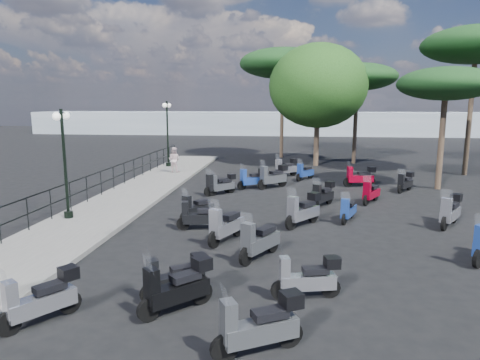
# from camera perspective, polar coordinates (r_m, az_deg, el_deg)

# --- Properties ---
(ground) EXTENTS (120.00, 120.00, 0.00)m
(ground) POSITION_cam_1_polar(r_m,az_deg,el_deg) (15.20, 3.99, -6.07)
(ground) COLOR black
(ground) RESTS_ON ground
(sidewalk) EXTENTS (3.00, 30.00, 0.15)m
(sidewalk) POSITION_cam_1_polar(r_m,az_deg,el_deg) (19.44, -15.05, -2.55)
(sidewalk) COLOR #605E5C
(sidewalk) RESTS_ON ground
(railing) EXTENTS (0.04, 26.04, 1.10)m
(railing) POSITION_cam_1_polar(r_m,az_deg,el_deg) (19.63, -18.90, -0.18)
(railing) COLOR black
(railing) RESTS_ON sidewalk
(lamp_post_1) EXTENTS (0.41, 1.14, 3.91)m
(lamp_post_1) POSITION_cam_1_polar(r_m,az_deg,el_deg) (16.40, -22.38, 2.88)
(lamp_post_1) COLOR black
(lamp_post_1) RESTS_ON sidewalk
(lamp_post_2) EXTENTS (0.34, 1.25, 4.22)m
(lamp_post_2) POSITION_cam_1_polar(r_m,az_deg,el_deg) (28.33, -9.65, 6.66)
(lamp_post_2) COLOR black
(lamp_post_2) RESTS_ON sidewalk
(pedestrian_far) EXTENTS (0.83, 0.70, 1.50)m
(pedestrian_far) POSITION_cam_1_polar(r_m,az_deg,el_deg) (25.92, -8.77, 2.68)
(pedestrian_far) COLOR beige
(pedestrian_far) RESTS_ON sidewalk
(scooter_0) EXTENTS (1.34, 1.34, 1.38)m
(scooter_0) POSITION_cam_1_polar(r_m,az_deg,el_deg) (9.13, -8.40, -14.10)
(scooter_0) COLOR black
(scooter_0) RESTS_ON ground
(scooter_1) EXTENTS (1.11, 1.43, 1.32)m
(scooter_1) POSITION_cam_1_polar(r_m,az_deg,el_deg) (9.46, -25.06, -14.25)
(scooter_1) COLOR black
(scooter_1) RESTS_ON ground
(scooter_2) EXTENTS (0.97, 1.74, 1.48)m
(scooter_2) POSITION_cam_1_polar(r_m,az_deg,el_deg) (13.27, -1.95, -6.17)
(scooter_2) COLOR black
(scooter_2) RESTS_ON ground
(scooter_3) EXTENTS (1.58, 0.60, 1.27)m
(scooter_3) POSITION_cam_1_polar(r_m,az_deg,el_deg) (14.62, -5.52, -4.96)
(scooter_3) COLOR black
(scooter_3) RESTS_ON ground
(scooter_4) EXTENTS (1.17, 1.19, 1.21)m
(scooter_4) POSITION_cam_1_polar(r_m,az_deg,el_deg) (20.14, -2.34, -0.65)
(scooter_4) COLOR black
(scooter_4) RESTS_ON ground
(scooter_5) EXTENTS (1.43, 1.11, 1.32)m
(scooter_5) POSITION_cam_1_polar(r_m,az_deg,el_deg) (21.45, 1.69, 0.14)
(scooter_5) COLOR black
(scooter_5) RESTS_ON ground
(scooter_6) EXTENTS (1.38, 1.00, 1.25)m
(scooter_6) POSITION_cam_1_polar(r_m,az_deg,el_deg) (9.74, -8.57, -12.81)
(scooter_6) COLOR black
(scooter_6) RESTS_ON ground
(scooter_7) EXTENTS (1.05, 1.65, 1.46)m
(scooter_7) POSITION_cam_1_polar(r_m,az_deg,el_deg) (11.88, 2.55, -8.20)
(scooter_7) COLOR black
(scooter_7) RESTS_ON ground
(scooter_8) EXTENTS (1.07, 1.36, 1.30)m
(scooter_8) POSITION_cam_1_polar(r_m,az_deg,el_deg) (15.68, -5.78, -3.87)
(scooter_8) COLOR black
(scooter_8) RESTS_ON ground
(scooter_9) EXTENTS (1.18, 1.27, 1.30)m
(scooter_9) POSITION_cam_1_polar(r_m,az_deg,el_deg) (20.07, -2.98, -0.71)
(scooter_9) COLOR black
(scooter_9) RESTS_ON ground
(scooter_10) EXTENTS (1.40, 1.27, 1.37)m
(scooter_10) POSITION_cam_1_polar(r_m,az_deg,el_deg) (25.03, 6.14, 1.59)
(scooter_10) COLOR black
(scooter_10) RESTS_ON ground
(scooter_11) EXTENTS (1.56, 1.00, 1.36)m
(scooter_11) POSITION_cam_1_polar(r_m,az_deg,el_deg) (7.70, 2.57, -18.93)
(scooter_11) COLOR black
(scooter_11) RESTS_ON ground
(scooter_12) EXTENTS (1.55, 0.62, 1.25)m
(scooter_12) POSITION_cam_1_polar(r_m,az_deg,el_deg) (9.73, 8.92, -12.84)
(scooter_12) COLOR black
(scooter_12) RESTS_ON ground
(scooter_13) EXTENTS (1.27, 1.55, 1.46)m
(scooter_13) POSITION_cam_1_polar(r_m,az_deg,el_deg) (15.13, 8.41, -4.07)
(scooter_13) COLOR black
(scooter_13) RESTS_ON ground
(scooter_14) EXTENTS (1.02, 1.45, 1.30)m
(scooter_14) POSITION_cam_1_polar(r_m,az_deg,el_deg) (18.10, 11.01, -1.98)
(scooter_14) COLOR black
(scooter_14) RESTS_ON ground
(scooter_15) EXTENTS (1.49, 1.42, 1.49)m
(scooter_15) POSITION_cam_1_polar(r_m,az_deg,el_deg) (21.67, 4.43, 0.39)
(scooter_15) COLOR black
(scooter_15) RESTS_ON ground
(scooter_16) EXTENTS (1.02, 1.29, 1.23)m
(scooter_16) POSITION_cam_1_polar(r_m,az_deg,el_deg) (24.15, 8.62, 1.00)
(scooter_16) COLOR black
(scooter_16) RESTS_ON ground
(scooter_20) EXTENTS (0.74, 1.43, 1.20)m
(scooter_20) POSITION_cam_1_polar(r_m,az_deg,el_deg) (16.02, 14.21, -3.98)
(scooter_20) COLOR black
(scooter_20) RESTS_ON ground
(scooter_21) EXTENTS (0.94, 1.45, 1.29)m
(scooter_21) POSITION_cam_1_polar(r_m,az_deg,el_deg) (19.19, 17.04, -1.68)
(scooter_21) COLOR black
(scooter_21) RESTS_ON ground
(scooter_22) EXTENTS (1.68, 0.67, 1.35)m
(scooter_22) POSITION_cam_1_polar(r_m,az_deg,el_deg) (22.79, 15.70, 0.39)
(scooter_22) COLOR black
(scooter_22) RESTS_ON ground
(scooter_26) EXTENTS (1.14, 1.57, 1.42)m
(scooter_26) POSITION_cam_1_polar(r_m,az_deg,el_deg) (16.60, 26.24, -3.81)
(scooter_26) COLOR black
(scooter_26) RESTS_ON ground
(scooter_27) EXTENTS (1.01, 1.29, 1.19)m
(scooter_27) POSITION_cam_1_polar(r_m,az_deg,el_deg) (22.22, 21.17, -0.33)
(scooter_27) COLOR black
(scooter_27) RESTS_ON ground
(broadleaf_tree) EXTENTS (6.58, 6.58, 8.17)m
(broadleaf_tree) POSITION_cam_1_polar(r_m,az_deg,el_deg) (29.64, 10.38, 12.22)
(broadleaf_tree) COLOR #38281E
(broadleaf_tree) RESTS_ON ground
(pine_0) EXTENTS (5.43, 5.43, 6.98)m
(pine_0) POSITION_cam_1_polar(r_m,az_deg,el_deg) (31.43, 15.40, 13.08)
(pine_0) COLOR #38281E
(pine_0) RESTS_ON ground
(pine_1) EXTENTS (6.09, 6.09, 8.58)m
(pine_1) POSITION_cam_1_polar(r_m,az_deg,el_deg) (28.83, 29.00, 15.44)
(pine_1) COLOR #38281E
(pine_1) RESTS_ON ground
(pine_2) EXTENTS (6.69, 6.69, 8.41)m
(pine_2) POSITION_cam_1_polar(r_m,az_deg,el_deg) (34.06, 5.73, 15.19)
(pine_2) COLOR #38281E
(pine_2) RESTS_ON ground
(pine_3) EXTENTS (4.62, 4.62, 5.98)m
(pine_3) POSITION_cam_1_polar(r_m,az_deg,el_deg) (23.30, 25.79, 11.42)
(pine_3) COLOR #38281E
(pine_3) RESTS_ON ground
(distant_hills) EXTENTS (70.00, 8.00, 3.00)m
(distant_hills) POSITION_cam_1_polar(r_m,az_deg,el_deg) (59.64, 6.25, 7.54)
(distant_hills) COLOR gray
(distant_hills) RESTS_ON ground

